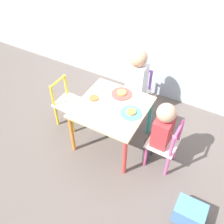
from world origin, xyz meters
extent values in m
plane|color=#5B514C|center=(0.00, 0.00, 0.00)|extent=(6.00, 6.00, 0.00)
cube|color=beige|center=(0.00, 0.00, 0.48)|extent=(0.62, 0.62, 0.02)
cylinder|color=orange|center=(-0.28, -0.28, 0.23)|extent=(0.04, 0.04, 0.47)
cylinder|color=#DB3D38|center=(0.28, -0.28, 0.23)|extent=(0.04, 0.04, 0.47)
cylinder|color=#387AD1|center=(-0.28, 0.28, 0.23)|extent=(0.04, 0.04, 0.47)
cylinder|color=teal|center=(0.28, 0.28, 0.23)|extent=(0.04, 0.04, 0.47)
cube|color=silver|center=(0.02, 0.52, 0.28)|extent=(0.27, 0.27, 0.02)
cylinder|color=#8E51BC|center=(-0.09, 0.42, 0.14)|extent=(0.03, 0.03, 0.28)
cylinder|color=#8E51BC|center=(0.12, 0.41, 0.14)|extent=(0.03, 0.03, 0.28)
cylinder|color=#8E51BC|center=(-0.09, 0.63, 0.14)|extent=(0.03, 0.03, 0.28)
cylinder|color=#8E51BC|center=(0.13, 0.62, 0.14)|extent=(0.03, 0.03, 0.28)
cylinder|color=#8E51BC|center=(-0.09, 0.63, 0.40)|extent=(0.03, 0.03, 0.25)
cylinder|color=#8E51BC|center=(0.13, 0.62, 0.40)|extent=(0.03, 0.03, 0.25)
cylinder|color=#8E51BC|center=(0.02, 0.63, 0.52)|extent=(0.21, 0.03, 0.02)
cube|color=silver|center=(0.52, -0.01, 0.28)|extent=(0.27, 0.27, 0.02)
cylinder|color=#E5599E|center=(0.42, 0.10, 0.14)|extent=(0.03, 0.03, 0.28)
cylinder|color=#E5599E|center=(0.41, -0.11, 0.14)|extent=(0.03, 0.03, 0.28)
cylinder|color=#E5599E|center=(0.63, 0.09, 0.14)|extent=(0.03, 0.03, 0.28)
cylinder|color=#E5599E|center=(0.62, -0.12, 0.14)|extent=(0.03, 0.03, 0.28)
cylinder|color=#E5599E|center=(0.63, 0.09, 0.40)|extent=(0.03, 0.03, 0.25)
cylinder|color=#E5599E|center=(0.62, -0.12, 0.40)|extent=(0.03, 0.03, 0.25)
cylinder|color=#E5599E|center=(0.63, -0.01, 0.52)|extent=(0.03, 0.21, 0.02)
cube|color=silver|center=(-0.52, 0.02, 0.28)|extent=(0.27, 0.27, 0.02)
cylinder|color=yellow|center=(-0.42, -0.09, 0.14)|extent=(0.03, 0.03, 0.28)
cylinder|color=yellow|center=(-0.41, 0.12, 0.14)|extent=(0.03, 0.03, 0.28)
cylinder|color=yellow|center=(-0.63, -0.08, 0.14)|extent=(0.03, 0.03, 0.28)
cylinder|color=yellow|center=(-0.62, 0.13, 0.14)|extent=(0.03, 0.03, 0.28)
cylinder|color=yellow|center=(-0.63, -0.08, 0.40)|extent=(0.03, 0.03, 0.25)
cylinder|color=yellow|center=(-0.62, 0.13, 0.40)|extent=(0.03, 0.03, 0.25)
cylinder|color=yellow|center=(-0.63, 0.03, 0.52)|extent=(0.03, 0.21, 0.02)
cylinder|color=#4C608E|center=(-0.04, 0.40, 0.15)|extent=(0.07, 0.07, 0.29)
cylinder|color=#4C608E|center=(0.06, 0.40, 0.15)|extent=(0.07, 0.07, 0.29)
cube|color=silver|center=(0.02, 0.50, 0.47)|extent=(0.20, 0.15, 0.35)
sphere|color=tan|center=(0.02, 0.50, 0.72)|extent=(0.18, 0.18, 0.18)
cylinder|color=#38383D|center=(0.40, 0.04, 0.15)|extent=(0.07, 0.07, 0.29)
cylinder|color=#38383D|center=(0.40, -0.06, 0.15)|extent=(0.07, 0.07, 0.29)
cube|color=#B23338|center=(0.50, -0.01, 0.43)|extent=(0.14, 0.20, 0.29)
sphere|color=tan|center=(0.50, -0.01, 0.65)|extent=(0.16, 0.16, 0.16)
cylinder|color=#E54C47|center=(0.00, 0.19, 0.49)|extent=(0.20, 0.20, 0.01)
cylinder|color=gold|center=(0.00, 0.19, 0.51)|extent=(0.09, 0.09, 0.02)
cylinder|color=#4C9EE0|center=(0.19, 0.00, 0.49)|extent=(0.19, 0.19, 0.01)
cylinder|color=#D6843D|center=(0.19, 0.00, 0.51)|extent=(0.09, 0.09, 0.02)
cylinder|color=white|center=(-0.19, 0.00, 0.49)|extent=(0.20, 0.20, 0.01)
cylinder|color=#CC6633|center=(-0.19, 0.00, 0.51)|extent=(0.09, 0.09, 0.02)
cube|color=#4C7FB7|center=(0.93, -0.42, 0.09)|extent=(0.24, 0.18, 0.18)
camera|label=1|loc=(0.83, -1.52, 2.12)|focal=42.00mm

